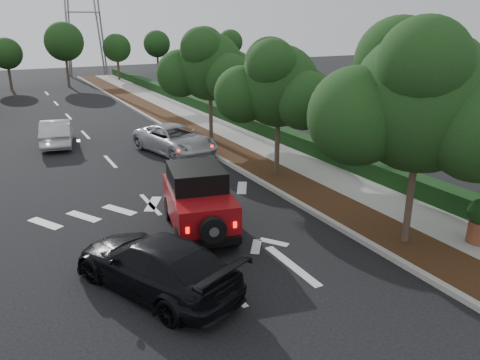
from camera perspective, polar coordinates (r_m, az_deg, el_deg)
ground at (r=11.89m, az=-1.87°, el=-12.60°), size 120.00×120.00×0.00m
curb at (r=23.77m, az=-4.70°, el=3.92°), size 0.20×70.00×0.15m
planting_strip at (r=24.17m, az=-2.52°, el=4.18°), size 1.80×70.00×0.12m
sidewalk at (r=25.02m, az=1.42°, el=4.70°), size 2.00×70.00×0.12m
hedge at (r=25.64m, az=4.17°, el=5.79°), size 0.80×70.00×0.80m
transmission_tower at (r=58.39m, az=-17.93°, el=11.96°), size 7.00×4.00×28.00m
street_tree_near at (r=14.61m, az=19.37°, el=-7.41°), size 3.80×3.80×5.92m
street_tree_mid at (r=19.57m, az=4.46°, el=0.37°), size 3.20×3.20×5.32m
street_tree_far at (r=25.07m, az=-3.51°, el=4.56°), size 3.40×3.40×5.62m
red_jeep at (r=14.44m, az=-5.20°, el=-2.24°), size 2.43×4.09×2.01m
silver_suv_ahead at (r=23.12m, az=-7.93°, el=4.92°), size 3.38×5.29×1.36m
black_suv_oncoming at (r=11.55m, az=-10.32°, el=-10.07°), size 3.59×5.05×1.36m
silver_sedan_oncoming at (r=26.14m, az=-21.44°, el=5.42°), size 2.14×4.34×1.37m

